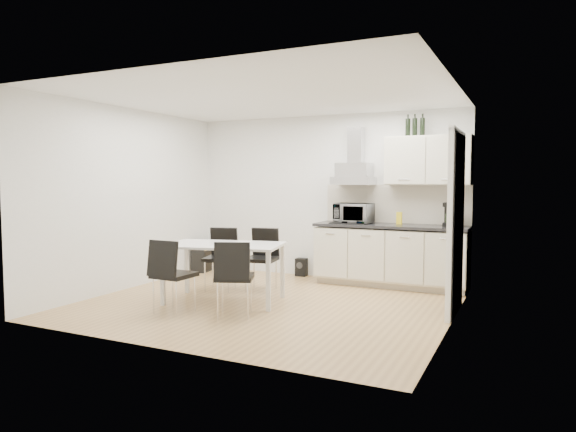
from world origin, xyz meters
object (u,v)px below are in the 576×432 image
kitchenette (394,230)px  chair_near_right (235,278)px  guitar_amp (204,257)px  dining_table (224,250)px  chair_near_left (174,276)px  chair_far_left (220,259)px  floor_speaker (301,267)px  chair_far_right (261,260)px

kitchenette → chair_near_right: kitchenette is taller
guitar_amp → dining_table: bearing=-59.2°
chair_near_left → chair_far_left: bearing=100.5°
floor_speaker → chair_near_right: bearing=-86.7°
chair_near_right → guitar_amp: (-2.04, 2.35, -0.20)m
dining_table → chair_far_right: size_ratio=1.84×
chair_near_right → guitar_amp: 3.12m
kitchenette → chair_far_left: size_ratio=2.86×
guitar_amp → kitchenette: bearing=-8.7°
chair_far_right → chair_near_right: same height
chair_far_right → guitar_amp: size_ratio=1.44×
floor_speaker → chair_far_right: bearing=-96.2°
chair_far_left → chair_near_right: size_ratio=1.00×
dining_table → guitar_amp: dining_table is taller
guitar_amp → chair_far_left: bearing=-57.8°
chair_far_left → floor_speaker: chair_far_left is taller
guitar_amp → floor_speaker: size_ratio=2.12×
chair_near_right → floor_speaker: chair_near_right is taller
chair_far_left → chair_far_right: same height
kitchenette → chair_far_left: kitchenette is taller
floor_speaker → dining_table: bearing=-98.5°
chair_near_left → guitar_amp: chair_near_left is taller
chair_near_left → chair_far_right: bearing=78.9°
guitar_amp → floor_speaker: guitar_amp is taller
chair_far_left → chair_near_right: same height
kitchenette → dining_table: size_ratio=1.56×
chair_far_left → guitar_amp: size_ratio=1.44×
chair_far_left → floor_speaker: bearing=-127.4°
kitchenette → guitar_amp: kitchenette is taller
dining_table → chair_far_right: 0.82m
chair_far_left → dining_table: bearing=112.2°
kitchenette → guitar_amp: size_ratio=4.12×
chair_near_left → floor_speaker: chair_near_left is taller
chair_far_left → chair_near_right: (0.92, -1.11, 0.00)m
kitchenette → floor_speaker: 1.71m
dining_table → floor_speaker: bearing=72.1°
kitchenette → chair_far_left: bearing=-148.7°
kitchenette → chair_far_right: kitchenette is taller
kitchenette → chair_far_left: 2.57m
chair_near_right → guitar_amp: bearing=107.8°
guitar_amp → chair_near_left: bearing=-72.5°
chair_far_left → chair_far_right: (0.55, 0.21, 0.00)m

